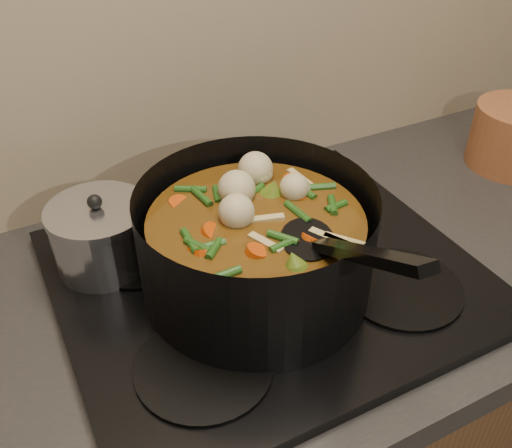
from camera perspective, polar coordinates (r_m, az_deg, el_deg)
name	(u,v)px	position (r m, az deg, el deg)	size (l,w,h in m)	color
counter	(264,445)	(1.25, 0.77, -21.23)	(2.64, 0.64, 0.91)	brown
stovetop	(266,275)	(0.89, 1.01, -5.08)	(0.62, 0.54, 0.03)	black
stockpot	(256,247)	(0.81, 0.04, -2.30)	(0.41, 0.49, 0.25)	black
saucepan	(101,236)	(0.90, -15.20, -1.13)	(0.15, 0.15, 0.13)	silver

